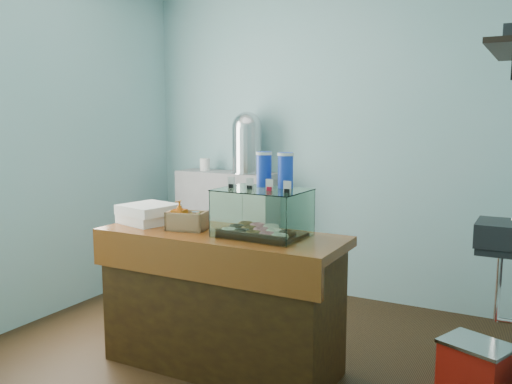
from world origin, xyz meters
The scene contains 9 objects.
ground centered at (0.00, 0.00, 0.00)m, with size 3.50×3.50×0.00m, color black.
room_shell centered at (0.03, 0.01, 1.71)m, with size 3.54×3.04×2.82m.
counter centered at (0.00, -0.25, 0.46)m, with size 1.60×0.60×0.90m.
back_shelf centered at (-0.90, 1.32, 0.55)m, with size 1.00×0.32×1.10m, color #959698.
display_case centered at (0.28, -0.19, 1.07)m, with size 0.55×0.41×0.51m.
condiment_crate centered at (-0.24, -0.29, 0.97)m, with size 0.28×0.20×0.19m.
pastry_boxes centered at (-0.60, -0.22, 0.97)m, with size 0.40×0.41×0.13m.
coffee_urn centered at (-0.67, 1.31, 1.40)m, with size 0.31×0.31×0.57m.
red_cooler centered at (1.51, 0.12, 0.17)m, with size 0.45×0.41×0.33m.
Camera 1 is at (1.78, -3.12, 1.64)m, focal length 38.00 mm.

